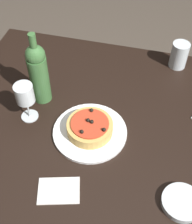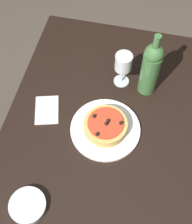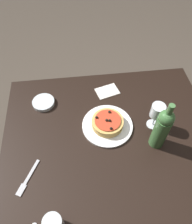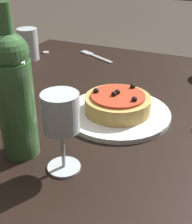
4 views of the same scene
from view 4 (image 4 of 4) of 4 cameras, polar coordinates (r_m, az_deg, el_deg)
The scene contains 8 objects.
dining_table at distance 0.87m, azimuth -0.97°, elevation -5.85°, with size 1.11×0.93×0.76m.
dinner_plate at distance 0.80m, azimuth 3.91°, elevation -0.22°, with size 0.27×0.27×0.01m.
pizza at distance 0.78m, azimuth 3.98°, elevation 1.60°, with size 0.17×0.17×0.06m.
wine_glass at distance 0.56m, azimuth -6.44°, elevation -0.77°, with size 0.07×0.07×0.16m.
wine_bottle at distance 0.61m, azimuth -14.65°, elevation 3.20°, with size 0.07×0.07×0.30m.
water_cup at distance 1.21m, azimuth -12.30°, elevation 12.01°, with size 0.07×0.07×0.12m.
fork at distance 1.23m, azimuth -0.27°, elevation 10.22°, with size 0.10×0.17×0.00m.
bottle_cap at distance 1.28m, azimuth -9.17°, elevation 10.69°, with size 0.02×0.02×0.01m.
Camera 4 is at (-0.65, -0.31, 1.15)m, focal length 50.00 mm.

